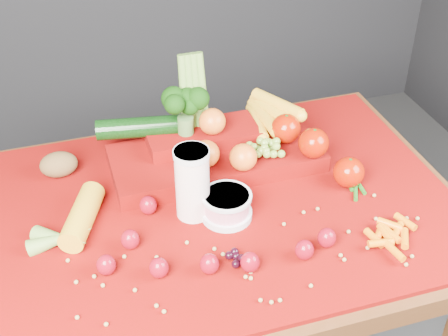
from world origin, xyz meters
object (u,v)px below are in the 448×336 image
object	(u,v)px
yogurt_bowl	(227,205)
produce_mound	(224,144)
milk_glass	(192,181)
table	(226,237)

from	to	relation	value
yogurt_bowl	produce_mound	size ratio (longest dim) A/B	0.19
milk_glass	yogurt_bowl	xyz separation A→B (m)	(0.07, -0.03, -0.06)
table	yogurt_bowl	bearing A→B (deg)	-107.33
yogurt_bowl	produce_mound	distance (m)	0.21
table	yogurt_bowl	distance (m)	0.15
milk_glass	yogurt_bowl	size ratio (longest dim) A/B	1.50
table	produce_mound	size ratio (longest dim) A/B	1.84
milk_glass	produce_mound	size ratio (longest dim) A/B	0.29
milk_glass	yogurt_bowl	bearing A→B (deg)	-26.06
table	milk_glass	world-z (taller)	milk_glass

